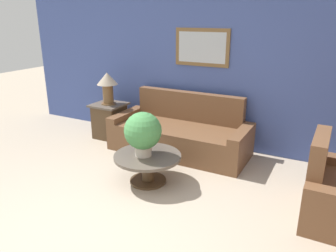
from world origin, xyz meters
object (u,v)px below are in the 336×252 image
at_px(couch_main, 180,134).
at_px(table_lamp, 107,84).
at_px(coffee_table, 148,162).
at_px(side_table, 110,120).
at_px(potted_plant_on_table, 143,132).

bearing_deg(couch_main, table_lamp, -179.72).
height_order(coffee_table, side_table, side_table).
distance_m(couch_main, coffee_table, 1.19).
height_order(couch_main, side_table, couch_main).
bearing_deg(coffee_table, couch_main, 93.90).
relative_size(side_table, table_lamp, 1.12).
height_order(couch_main, table_lamp, table_lamp).
distance_m(side_table, table_lamp, 0.69).
xyz_separation_m(side_table, potted_plant_on_table, (1.51, -1.22, 0.41)).
xyz_separation_m(table_lamp, potted_plant_on_table, (1.51, -1.22, -0.29)).
bearing_deg(potted_plant_on_table, couch_main, 91.81).
bearing_deg(side_table, potted_plant_on_table, -38.80).
bearing_deg(table_lamp, coffee_table, -37.23).
distance_m(side_table, potted_plant_on_table, 1.99).
xyz_separation_m(couch_main, coffee_table, (0.08, -1.19, -0.01)).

